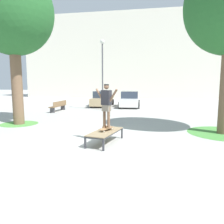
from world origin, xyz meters
TOP-DOWN VIEW (x-y plane):
  - ground_plane at (0.00, 0.00)m, footprint 120.00×120.00m
  - building_facade at (0.17, 26.74)m, footprint 36.39×4.00m
  - skate_box at (0.37, -0.27)m, footprint 1.15×2.02m
  - skateboard at (0.40, -0.14)m, footprint 0.50×0.81m
  - skater at (0.40, -0.14)m, footprint 0.95×0.47m
  - tree_near_left at (-5.21, 2.70)m, footprint 4.27×4.27m
  - grass_patch_near_left at (-5.21, 2.70)m, footprint 2.06×2.06m
  - grass_patch_near_right at (5.35, 2.24)m, footprint 3.14×3.14m
  - car_tan at (-2.67, 12.88)m, footprint 2.04×4.26m
  - car_white at (0.08, 12.62)m, footprint 2.07×4.28m
  - park_bench at (-5.31, 8.28)m, footprint 0.50×2.41m
  - light_post at (-1.95, 9.72)m, footprint 0.36×0.36m

SIDE VIEW (x-z plane):
  - ground_plane at x=0.00m, z-range 0.00..0.00m
  - grass_patch_near_left at x=-5.21m, z-range 0.00..0.01m
  - grass_patch_near_right at x=5.35m, z-range 0.00..0.01m
  - skate_box at x=0.37m, z-range 0.18..0.64m
  - park_bench at x=-5.31m, z-range 0.03..0.86m
  - skateboard at x=0.40m, z-range 0.49..0.58m
  - car_tan at x=-2.67m, z-range -0.06..1.44m
  - car_white at x=0.08m, z-range -0.06..1.44m
  - skater at x=0.40m, z-range 0.68..2.38m
  - light_post at x=-1.95m, z-range 0.91..6.74m
  - tree_near_left at x=-5.21m, z-range 1.81..10.04m
  - building_facade at x=0.17m, z-range 0.00..12.87m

